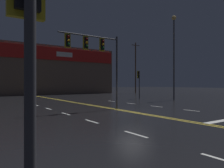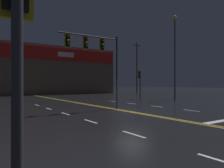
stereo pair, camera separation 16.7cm
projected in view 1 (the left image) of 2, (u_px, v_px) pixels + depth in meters
ground_plane at (132, 112)px, 15.52m from camera, size 200.00×200.00×0.00m
road_markings at (149, 113)px, 15.15m from camera, size 12.71×60.00×0.01m
traffic_signal_median at (94, 50)px, 16.36m from camera, size 4.99×0.36×5.82m
traffic_signal_corner_northeast at (139, 78)px, 29.18m from camera, size 0.42×0.36×3.76m
traffic_signal_corner_southwest at (28, 17)px, 2.45m from camera, size 0.42×0.36×3.74m
streetlight_median_approach at (174, 47)px, 27.18m from camera, size 0.56×0.56×10.53m
building_backdrop at (25, 70)px, 42.55m from camera, size 34.07×10.23×9.27m
utility_pole_row at (32, 59)px, 35.99m from camera, size 45.07×0.26×12.32m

